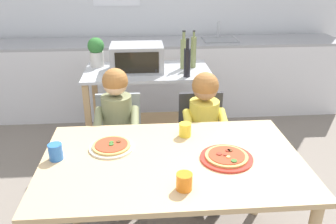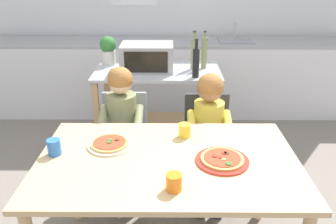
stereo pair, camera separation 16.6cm
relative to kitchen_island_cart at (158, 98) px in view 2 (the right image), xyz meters
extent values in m
plane|color=slate|center=(0.10, -0.26, -0.57)|extent=(11.05, 11.05, 0.00)
cube|color=silver|center=(0.10, 1.05, -0.15)|extent=(4.49, 0.60, 0.86)
cube|color=#9E9EA3|center=(0.10, 1.05, 0.30)|extent=(4.49, 0.60, 0.03)
cube|color=gray|center=(0.89, 1.05, 0.31)|extent=(0.40, 0.33, 0.02)
cylinder|color=#B7BABF|center=(0.89, 1.17, 0.41)|extent=(0.02, 0.02, 0.20)
cube|color=#B7BABF|center=(0.00, 0.00, 0.26)|extent=(1.13, 0.62, 0.02)
cube|color=tan|center=(0.00, 0.00, -0.28)|extent=(1.04, 0.57, 0.02)
cube|color=tan|center=(-0.52, -0.27, -0.16)|extent=(0.05, 0.05, 0.83)
cube|color=tan|center=(0.52, -0.27, -0.16)|extent=(0.05, 0.05, 0.83)
cube|color=tan|center=(-0.52, 0.27, -0.16)|extent=(0.05, 0.05, 0.83)
cube|color=tan|center=(0.52, 0.27, -0.16)|extent=(0.05, 0.05, 0.83)
cube|color=#999BA0|center=(-0.09, -0.01, 0.39)|extent=(0.46, 0.33, 0.24)
cube|color=black|center=(-0.09, -0.18, 0.39)|extent=(0.37, 0.01, 0.18)
cylinder|color=black|center=(0.07, -0.18, 0.32)|extent=(0.02, 0.01, 0.02)
cylinder|color=black|center=(0.33, -0.22, 0.40)|extent=(0.06, 0.06, 0.24)
cylinder|color=black|center=(0.33, -0.22, 0.55)|extent=(0.03, 0.03, 0.07)
cylinder|color=black|center=(0.33, -0.22, 0.60)|extent=(0.03, 0.03, 0.01)
cylinder|color=olive|center=(0.33, 0.03, 0.41)|extent=(0.06, 0.06, 0.26)
cylinder|color=olive|center=(0.33, 0.03, 0.57)|extent=(0.03, 0.03, 0.07)
cylinder|color=black|center=(0.33, 0.03, 0.61)|extent=(0.03, 0.03, 0.01)
cylinder|color=olive|center=(0.42, 0.05, 0.42)|extent=(0.05, 0.05, 0.28)
cylinder|color=olive|center=(0.42, 0.05, 0.58)|extent=(0.02, 0.02, 0.05)
cylinder|color=black|center=(0.42, 0.05, 0.61)|extent=(0.02, 0.02, 0.01)
cylinder|color=beige|center=(-0.46, 0.16, 0.34)|extent=(0.13, 0.13, 0.14)
sphere|color=#337533|center=(-0.46, 0.16, 0.47)|extent=(0.15, 0.15, 0.15)
cube|color=tan|center=(0.10, -1.36, 0.16)|extent=(1.45, 0.90, 0.03)
cylinder|color=tan|center=(-0.56, -0.97, -0.22)|extent=(0.06, 0.06, 0.72)
cylinder|color=tan|center=(0.77, -0.97, -0.22)|extent=(0.06, 0.06, 0.72)
cube|color=gray|center=(-0.24, -0.67, -0.13)|extent=(0.36, 0.36, 0.04)
cube|color=gray|center=(-0.24, -0.51, 0.06)|extent=(0.34, 0.03, 0.38)
cylinder|color=gray|center=(-0.09, -0.82, -0.35)|extent=(0.03, 0.03, 0.42)
cylinder|color=gray|center=(-0.39, -0.82, -0.35)|extent=(0.03, 0.03, 0.42)
cylinder|color=gray|center=(-0.09, -0.52, -0.35)|extent=(0.03, 0.03, 0.42)
cylinder|color=gray|center=(-0.39, -0.52, -0.35)|extent=(0.03, 0.03, 0.42)
cube|color=#333338|center=(0.40, -0.69, -0.13)|extent=(0.36, 0.36, 0.04)
cube|color=#333338|center=(0.40, -0.53, 0.06)|extent=(0.34, 0.03, 0.38)
cylinder|color=#333338|center=(0.55, -0.84, -0.35)|extent=(0.03, 0.03, 0.42)
cylinder|color=#333338|center=(0.25, -0.84, -0.35)|extent=(0.03, 0.03, 0.42)
cylinder|color=#333338|center=(0.55, -0.54, -0.35)|extent=(0.03, 0.03, 0.42)
cylinder|color=#333338|center=(0.25, -0.54, -0.35)|extent=(0.03, 0.03, 0.42)
cube|color=#424C6B|center=(-0.17, -0.81, -0.09)|extent=(0.10, 0.30, 0.10)
cylinder|color=#424C6B|center=(-0.17, -0.94, -0.33)|extent=(0.08, 0.08, 0.44)
cube|color=#424C6B|center=(-0.31, -0.81, -0.09)|extent=(0.10, 0.30, 0.10)
cylinder|color=#424C6B|center=(-0.31, -0.94, -0.33)|extent=(0.08, 0.08, 0.44)
cylinder|color=#7A7F56|center=(-0.11, -0.77, 0.13)|extent=(0.06, 0.26, 0.15)
cylinder|color=#7A7F56|center=(-0.37, -0.77, 0.13)|extent=(0.06, 0.26, 0.15)
cylinder|color=#7A7F56|center=(-0.24, -0.67, 0.10)|extent=(0.22, 0.22, 0.38)
sphere|color=beige|center=(-0.24, -0.67, 0.39)|extent=(0.18, 0.18, 0.18)
sphere|color=#9E6633|center=(-0.24, -0.67, 0.40)|extent=(0.18, 0.18, 0.18)
cube|color=#424C6B|center=(0.47, -0.83, -0.09)|extent=(0.10, 0.30, 0.10)
cylinder|color=#424C6B|center=(0.47, -0.96, -0.33)|extent=(0.08, 0.08, 0.44)
cube|color=#424C6B|center=(0.33, -0.83, -0.09)|extent=(0.10, 0.30, 0.10)
cylinder|color=#424C6B|center=(0.33, -0.96, -0.33)|extent=(0.08, 0.08, 0.44)
cylinder|color=yellow|center=(0.53, -0.79, 0.11)|extent=(0.06, 0.26, 0.15)
cylinder|color=yellow|center=(0.27, -0.79, 0.11)|extent=(0.06, 0.26, 0.15)
cylinder|color=yellow|center=(0.40, -0.69, 0.07)|extent=(0.22, 0.22, 0.34)
sphere|color=#A37556|center=(0.40, -0.69, 0.34)|extent=(0.19, 0.19, 0.19)
sphere|color=#9E6633|center=(0.40, -0.69, 0.36)|extent=(0.19, 0.19, 0.19)
cylinder|color=beige|center=(-0.24, -1.22, 0.18)|extent=(0.26, 0.26, 0.01)
cylinder|color=tan|center=(-0.24, -1.22, 0.19)|extent=(0.22, 0.22, 0.01)
cylinder|color=#B23D23|center=(-0.24, -1.22, 0.20)|extent=(0.19, 0.19, 0.00)
cylinder|color=#563319|center=(-0.20, -1.20, 0.20)|extent=(0.03, 0.03, 0.01)
cylinder|color=#386628|center=(-0.24, -1.23, 0.20)|extent=(0.03, 0.03, 0.01)
cylinder|color=#386628|center=(-0.24, -1.20, 0.20)|extent=(0.03, 0.03, 0.01)
cylinder|color=red|center=(0.40, -1.39, 0.18)|extent=(0.29, 0.29, 0.01)
cylinder|color=tan|center=(0.40, -1.39, 0.19)|extent=(0.24, 0.24, 0.01)
cylinder|color=#B23D23|center=(0.40, -1.39, 0.20)|extent=(0.20, 0.20, 0.00)
cylinder|color=maroon|center=(0.36, -1.39, 0.20)|extent=(0.03, 0.03, 0.01)
cylinder|color=maroon|center=(0.39, -1.40, 0.20)|extent=(0.02, 0.02, 0.01)
cylinder|color=#386628|center=(0.42, -1.46, 0.20)|extent=(0.03, 0.03, 0.01)
cylinder|color=#563319|center=(0.43, -1.35, 0.20)|extent=(0.03, 0.03, 0.01)
cylinder|color=maroon|center=(0.42, -1.35, 0.20)|extent=(0.03, 0.03, 0.01)
cylinder|color=#DBC666|center=(0.40, -1.42, 0.20)|extent=(0.02, 0.02, 0.01)
cylinder|color=orange|center=(0.13, -1.65, 0.22)|extent=(0.08, 0.08, 0.08)
cylinder|color=yellow|center=(0.21, -1.10, 0.22)|extent=(0.08, 0.08, 0.08)
cylinder|color=blue|center=(-0.54, -1.32, 0.22)|extent=(0.08, 0.08, 0.09)
camera|label=1|loc=(-0.05, -3.02, 1.18)|focal=37.07mm
camera|label=2|loc=(0.11, -3.02, 1.18)|focal=37.07mm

